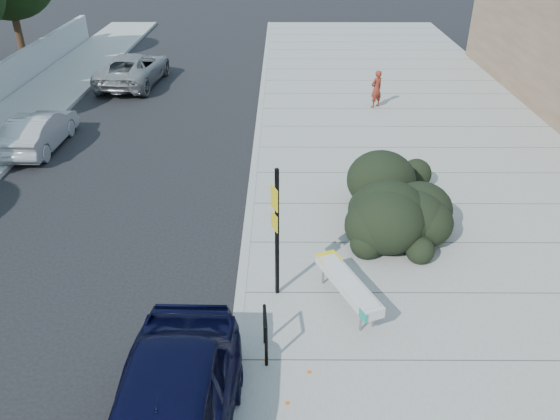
{
  "coord_description": "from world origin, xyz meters",
  "views": [
    {
      "loc": [
        0.9,
        -9.41,
        7.59
      ],
      "look_at": [
        0.85,
        2.13,
        1.0
      ],
      "focal_mm": 35.0,
      "sensor_mm": 36.0,
      "label": 1
    }
  ],
  "objects": [
    {
      "name": "hedge",
      "position": [
        3.92,
        3.38,
        0.99
      ],
      "size": [
        3.19,
        4.88,
        1.69
      ],
      "primitive_type": "ellipsoid",
      "rotation": [
        0.0,
        0.0,
        -0.22
      ],
      "color": "black",
      "rests_on": "sidewalk_near"
    },
    {
      "name": "bench",
      "position": [
        2.26,
        -0.37,
        0.67
      ],
      "size": [
        1.24,
        2.19,
        0.66
      ],
      "rotation": [
        0.0,
        0.0,
        0.4
      ],
      "color": "gray",
      "rests_on": "sidewalk_near"
    },
    {
      "name": "curb_near",
      "position": [
        0.0,
        5.0,
        0.08
      ],
      "size": [
        0.22,
        50.0,
        0.17
      ],
      "primitive_type": "cube",
      "color": "#9E9E99",
      "rests_on": "ground"
    },
    {
      "name": "bike_rack",
      "position": [
        0.6,
        -1.83,
        0.72
      ],
      "size": [
        0.11,
        0.65,
        0.94
      ],
      "rotation": [
        0.0,
        0.0,
        0.08
      ],
      "color": "black",
      "rests_on": "sidewalk_near"
    },
    {
      "name": "sign_post",
      "position": [
        0.78,
        -0.01,
        1.82
      ],
      "size": [
        0.17,
        0.33,
        2.98
      ],
      "rotation": [
        0.0,
        0.0,
        0.39
      ],
      "color": "black",
      "rests_on": "sidewalk_near"
    },
    {
      "name": "sidewalk_near",
      "position": [
        5.6,
        5.0,
        0.07
      ],
      "size": [
        11.2,
        50.0,
        0.15
      ],
      "primitive_type": "cube",
      "color": "gray",
      "rests_on": "ground"
    },
    {
      "name": "wagon_silver",
      "position": [
        -7.5,
        8.26,
        0.64
      ],
      "size": [
        1.42,
        3.92,
        1.28
      ],
      "primitive_type": "imported",
      "rotation": [
        0.0,
        0.0,
        3.13
      ],
      "color": "#A1A2A6",
      "rests_on": "ground"
    },
    {
      "name": "ground",
      "position": [
        0.0,
        0.0,
        0.0
      ],
      "size": [
        120.0,
        120.0,
        0.0
      ],
      "primitive_type": "plane",
      "color": "black",
      "rests_on": "ground"
    },
    {
      "name": "pedestrian",
      "position": [
        4.72,
        12.24,
        0.9
      ],
      "size": [
        0.66,
        0.61,
        1.5
      ],
      "primitive_type": "imported",
      "rotation": [
        0.0,
        0.0,
        3.75
      ],
      "color": "maroon",
      "rests_on": "sidewalk_near"
    },
    {
      "name": "suv_silver",
      "position": [
        -6.05,
        15.88,
        0.72
      ],
      "size": [
        2.8,
        5.35,
        1.44
      ],
      "primitive_type": "imported",
      "rotation": [
        0.0,
        0.0,
        3.06
      ],
      "color": "gray",
      "rests_on": "ground"
    }
  ]
}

